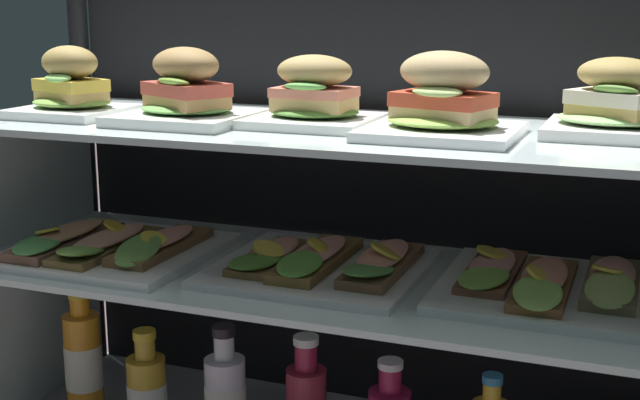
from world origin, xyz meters
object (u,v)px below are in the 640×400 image
object	(u,v)px
plated_roll_sandwich_far_right	(615,107)
open_sandwich_tray_far_left	(551,284)
plated_roll_sandwich_near_left_corner	(314,99)
plated_roll_sandwich_right_of_center	(186,95)
juice_bottle_back_center	(225,400)
plated_roll_sandwich_mid_left	(443,105)
open_sandwich_tray_mid_left	(110,246)
juice_bottle_near_post	(84,363)
juice_bottle_back_left	(147,394)
plated_roll_sandwich_near_right_corner	(71,90)
open_sandwich_tray_far_right	(324,263)

from	to	relation	value
plated_roll_sandwich_far_right	open_sandwich_tray_far_left	bearing A→B (deg)	-155.46
plated_roll_sandwich_near_left_corner	open_sandwich_tray_far_left	bearing A→B (deg)	3.36
plated_roll_sandwich_right_of_center	juice_bottle_back_center	xyz separation A→B (m)	(0.04, 0.02, -0.51)
plated_roll_sandwich_right_of_center	juice_bottle_back_center	world-z (taller)	plated_roll_sandwich_right_of_center
plated_roll_sandwich_mid_left	open_sandwich_tray_mid_left	world-z (taller)	plated_roll_sandwich_mid_left
juice_bottle_near_post	juice_bottle_back_left	world-z (taller)	juice_bottle_near_post
plated_roll_sandwich_near_right_corner	open_sandwich_tray_far_right	distance (m)	0.50
plated_roll_sandwich_near_right_corner	juice_bottle_back_center	distance (m)	0.58
plated_roll_sandwich_near_left_corner	juice_bottle_back_left	xyz separation A→B (m)	(-0.30, -0.03, -0.52)
juice_bottle_back_center	open_sandwich_tray_far_right	bearing A→B (deg)	10.04
juice_bottle_back_center	plated_roll_sandwich_mid_left	bearing A→B (deg)	-1.68
open_sandwich_tray_far_left	juice_bottle_back_center	bearing A→B (deg)	-174.44
open_sandwich_tray_mid_left	juice_bottle_back_left	bearing A→B (deg)	10.71
plated_roll_sandwich_near_right_corner	juice_bottle_back_center	bearing A→B (deg)	2.66
plated_roll_sandwich_near_right_corner	open_sandwich_tray_mid_left	world-z (taller)	plated_roll_sandwich_near_right_corner
juice_bottle_near_post	plated_roll_sandwich_near_right_corner	bearing A→B (deg)	-41.47
plated_roll_sandwich_right_of_center	open_sandwich_tray_far_right	world-z (taller)	plated_roll_sandwich_right_of_center
juice_bottle_back_center	juice_bottle_back_left	bearing A→B (deg)	-177.89
plated_roll_sandwich_far_right	plated_roll_sandwich_right_of_center	bearing A→B (deg)	-170.96
open_sandwich_tray_far_right	juice_bottle_back_center	bearing A→B (deg)	-169.96
open_sandwich_tray_far_right	juice_bottle_back_left	xyz separation A→B (m)	(-0.32, -0.03, -0.26)
open_sandwich_tray_far_right	juice_bottle_back_center	distance (m)	0.30
plated_roll_sandwich_near_right_corner	plated_roll_sandwich_near_left_corner	xyz separation A→B (m)	(0.41, 0.04, -0.00)
open_sandwich_tray_far_right	juice_bottle_back_center	world-z (taller)	open_sandwich_tray_far_right
open_sandwich_tray_far_left	plated_roll_sandwich_mid_left	bearing A→B (deg)	-158.69
plated_roll_sandwich_near_left_corner	juice_bottle_back_left	bearing A→B (deg)	-173.50
plated_roll_sandwich_right_of_center	juice_bottle_near_post	size ratio (longest dim) A/B	0.81
open_sandwich_tray_far_left	juice_bottle_near_post	world-z (taller)	open_sandwich_tray_far_left
plated_roll_sandwich_far_right	juice_bottle_back_center	world-z (taller)	plated_roll_sandwich_far_right
plated_roll_sandwich_near_right_corner	juice_bottle_back_left	xyz separation A→B (m)	(0.11, 0.01, -0.52)
plated_roll_sandwich_far_right	open_sandwich_tray_mid_left	world-z (taller)	plated_roll_sandwich_far_right
plated_roll_sandwich_far_right	juice_bottle_near_post	bearing A→B (deg)	-175.91
open_sandwich_tray_mid_left	open_sandwich_tray_far_left	size ratio (longest dim) A/B	1.00
open_sandwich_tray_far_left	juice_bottle_back_left	bearing A→B (deg)	-175.22
plated_roll_sandwich_near_left_corner	open_sandwich_tray_far_right	size ratio (longest dim) A/B	0.57
open_sandwich_tray_far_left	plated_roll_sandwich_near_left_corner	bearing A→B (deg)	-176.64
plated_roll_sandwich_near_right_corner	juice_bottle_near_post	size ratio (longest dim) A/B	0.71
plated_roll_sandwich_mid_left	open_sandwich_tray_far_left	world-z (taller)	plated_roll_sandwich_mid_left
plated_roll_sandwich_mid_left	open_sandwich_tray_far_right	bearing A→B (deg)	168.30
plated_roll_sandwich_mid_left	open_sandwich_tray_far_right	xyz separation A→B (m)	(-0.19, 0.04, -0.26)
plated_roll_sandwich_far_right	plated_roll_sandwich_mid_left	bearing A→B (deg)	-157.69
plated_roll_sandwich_near_right_corner	juice_bottle_near_post	bearing A→B (deg)	138.53
plated_roll_sandwich_right_of_center	plated_roll_sandwich_far_right	world-z (taller)	plated_roll_sandwich_right_of_center
plated_roll_sandwich_near_left_corner	plated_roll_sandwich_mid_left	distance (m)	0.21
open_sandwich_tray_far_right	plated_roll_sandwich_mid_left	bearing A→B (deg)	-11.70
open_sandwich_tray_mid_left	plated_roll_sandwich_right_of_center	bearing A→B (deg)	-1.03
open_sandwich_tray_mid_left	juice_bottle_near_post	world-z (taller)	open_sandwich_tray_mid_left
plated_roll_sandwich_near_left_corner	plated_roll_sandwich_near_right_corner	bearing A→B (deg)	-174.35
plated_roll_sandwich_near_right_corner	open_sandwich_tray_far_left	bearing A→B (deg)	4.58
plated_roll_sandwich_right_of_center	plated_roll_sandwich_mid_left	distance (m)	0.40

